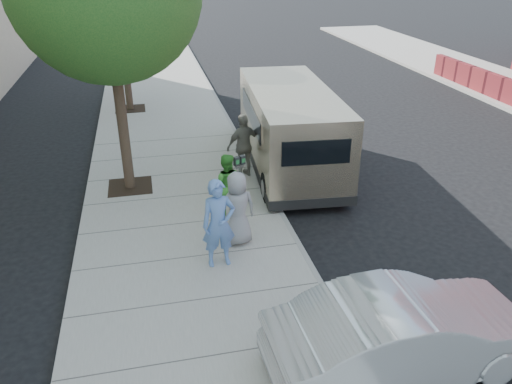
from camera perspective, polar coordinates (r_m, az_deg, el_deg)
ground at (r=12.48m, az=-3.51°, el=-3.64°), size 120.00×120.00×0.00m
sidewalk at (r=12.35m, az=-8.11°, el=-3.83°), size 5.00×60.00×0.15m
curb_face at (r=12.71m, az=2.90°, el=-2.64°), size 0.12×60.00×0.16m
parking_meter at (r=12.40m, az=-1.89°, el=2.39°), size 0.31×0.21×1.44m
van at (r=15.16m, az=3.80°, el=7.42°), size 2.76×6.88×2.50m
sedan at (r=8.51m, az=16.68°, el=-15.25°), size 4.52×1.75×1.47m
person_officer at (r=10.26m, az=-4.29°, el=-3.63°), size 0.73×0.51×1.93m
person_green_shirt at (r=12.31m, az=-3.41°, el=0.88°), size 0.90×0.77×1.59m
person_gray_shirt at (r=11.03m, az=-2.15°, el=-1.91°), size 0.92×0.68×1.71m
person_striped_polo at (r=14.35m, az=-1.37°, el=5.33°), size 1.18×0.76×1.86m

